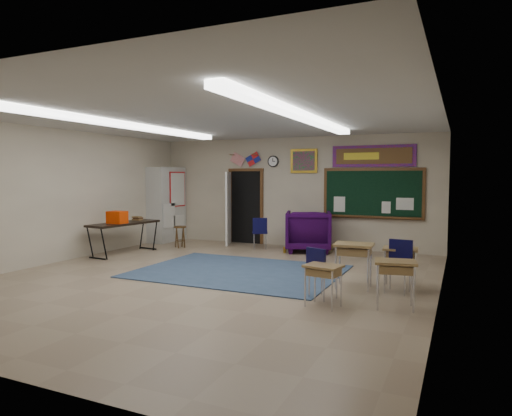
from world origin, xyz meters
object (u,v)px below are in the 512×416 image
at_px(student_desk_front_right, 400,265).
at_px(folding_table, 124,237).
at_px(student_desk_front_left, 354,263).
at_px(wooden_stool, 180,237).
at_px(wingback_armchair, 308,231).

bearing_deg(student_desk_front_right, folding_table, 169.85).
distance_m(student_desk_front_left, student_desk_front_right, 0.83).
height_order(student_desk_front_left, student_desk_front_right, student_desk_front_left).
relative_size(student_desk_front_left, folding_table, 0.40).
xyz_separation_m(student_desk_front_right, folding_table, (-6.70, 0.73, 0.04)).
height_order(student_desk_front_right, wooden_stool, student_desk_front_right).
bearing_deg(student_desk_front_left, student_desk_front_right, 23.76).
distance_m(wingback_armchair, wooden_stool, 3.47).
bearing_deg(wooden_stool, student_desk_front_right, -19.73).
distance_m(wingback_armchair, student_desk_front_left, 3.88).
bearing_deg(student_desk_front_left, wooden_stool, 150.41).
bearing_deg(wooden_stool, student_desk_front_left, -25.70).
bearing_deg(wingback_armchair, wooden_stool, -3.19).
height_order(wingback_armchair, student_desk_front_left, wingback_armchair).
bearing_deg(folding_table, wingback_armchair, 34.90).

